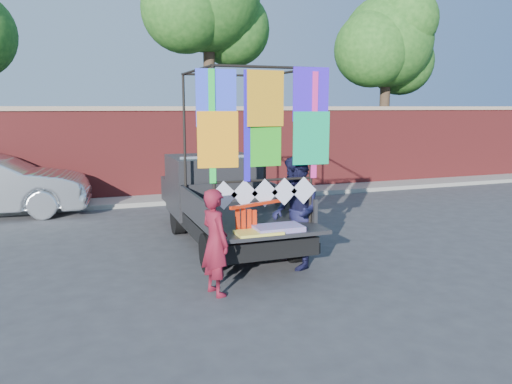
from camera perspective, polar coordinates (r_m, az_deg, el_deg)
name	(u,v)px	position (r m, az deg, el deg)	size (l,w,h in m)	color
ground	(280,265)	(8.40, 2.78, -8.29)	(90.00, 90.00, 0.00)	#38383A
brick_wall	(188,151)	(14.74, -7.80, 4.68)	(30.00, 0.45, 2.61)	maroon
curb	(194,197)	(14.23, -7.08, -0.62)	(30.00, 1.20, 0.12)	gray
tree_mid	(210,4)	(16.32, -5.33, 20.63)	(4.20, 3.30, 7.73)	#38281C
tree_right	(389,45)	(18.90, 14.95, 15.94)	(4.20, 3.30, 6.62)	#38281C
pickup_truck	(220,198)	(9.96, -4.18, -0.69)	(2.02, 5.06, 3.19)	black
woman	(215,242)	(6.94, -4.68, -5.74)	(0.55, 0.36, 1.50)	maroon
man	(295,212)	(8.05, 4.52, -2.34)	(0.89, 0.69, 1.83)	#161637
streamer_bundle	(251,218)	(7.39, -0.53, -3.01)	(0.99, 0.40, 0.71)	red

